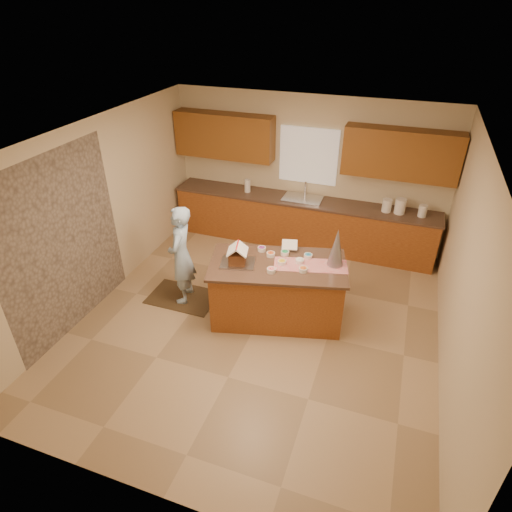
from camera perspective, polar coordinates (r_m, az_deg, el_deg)
name	(u,v)px	position (r m, az deg, el deg)	size (l,w,h in m)	color
floor	(258,322)	(6.43, 0.25, -8.66)	(5.50, 5.50, 0.00)	tan
ceiling	(258,140)	(5.12, 0.32, 15.08)	(5.50, 5.50, 0.00)	silver
wall_back	(308,171)	(8.06, 6.85, 11.02)	(5.50, 5.50, 0.00)	beige
wall_front	(145,404)	(3.74, -14.48, -18.34)	(5.50, 5.50, 0.00)	beige
wall_left	(98,214)	(6.80, -20.12, 5.22)	(5.50, 5.50, 0.00)	beige
wall_right	(464,278)	(5.49, 25.77, -2.66)	(5.50, 5.50, 0.00)	beige
stone_accent	(63,246)	(6.31, -24.09, 1.22)	(2.50, 2.50, 0.00)	gray
window_curtain	(309,156)	(7.93, 6.94, 12.98)	(1.05, 0.03, 1.00)	white
back_counter_base	(301,223)	(8.16, 5.95, 4.34)	(4.80, 0.60, 0.88)	#9E5920
back_counter_top	(302,200)	(7.96, 6.14, 7.29)	(4.85, 0.63, 0.04)	brown
upper_cabinet_left	(224,136)	(8.18, -4.20, 15.53)	(1.85, 0.35, 0.80)	brown
upper_cabinet_right	(401,154)	(7.55, 18.56, 12.62)	(1.85, 0.35, 0.80)	brown
sink	(302,201)	(7.97, 6.13, 7.22)	(0.70, 0.45, 0.12)	silver
faucet	(305,189)	(8.06, 6.52, 8.81)	(0.03, 0.03, 0.28)	silver
island_base	(277,292)	(6.27, 2.77, -4.74)	(1.81, 0.91, 0.89)	#9E5920
island_top	(278,265)	(6.01, 2.88, -1.19)	(1.89, 0.99, 0.04)	brown
table_runner	(311,265)	(6.00, 7.20, -1.21)	(1.01, 0.36, 0.01)	red
baking_tray	(238,263)	(5.99, -2.43, -0.92)	(0.46, 0.34, 0.03)	silver
cookbook	(290,245)	(6.28, 4.46, 1.48)	(0.22, 0.02, 0.18)	white
tinsel_tree	(337,247)	(5.93, 10.58, 1.12)	(0.22, 0.22, 0.55)	#B1B1BD
rug	(183,297)	(6.99, -9.60, -5.36)	(1.06, 0.69, 0.01)	black
boy	(181,255)	(6.53, -9.82, 0.08)	(0.57, 0.37, 1.56)	#A8CCEF
canister_a	(387,205)	(7.74, 16.88, 6.40)	(0.16, 0.16, 0.22)	white
canister_b	(400,206)	(7.74, 18.48, 6.26)	(0.18, 0.18, 0.26)	white
canister_c	(423,211)	(7.76, 21.12, 5.57)	(0.14, 0.14, 0.20)	white
paper_towel	(247,186)	(8.19, -1.14, 9.25)	(0.11, 0.11, 0.24)	white
gingerbread_house	(238,256)	(5.93, -2.45, 0.04)	(0.34, 0.34, 0.28)	#562D16
candy_bowls	(285,259)	(6.05, 3.85, -0.42)	(0.82, 0.64, 0.06)	#27A965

